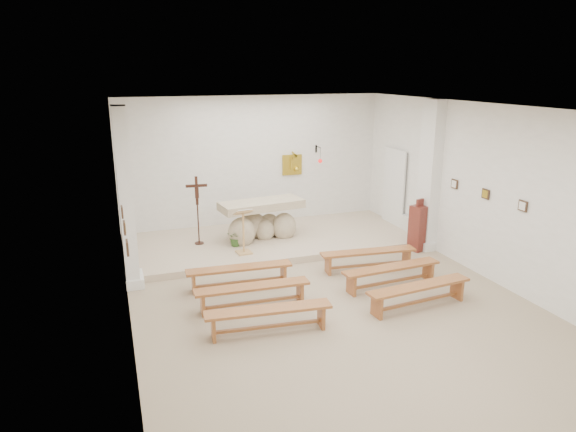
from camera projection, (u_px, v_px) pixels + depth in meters
name	position (u px, v px, depth m)	size (l,w,h in m)	color
ground	(329.00, 301.00, 9.47)	(7.00, 10.00, 0.00)	tan
wall_left	(123.00, 230.00, 7.88)	(0.02, 10.00, 3.50)	white
wall_right	(494.00, 195.00, 10.10)	(0.02, 10.00, 3.50)	white
wall_back	(254.00, 163.00, 13.52)	(7.00, 0.02, 3.50)	white
ceiling	(334.00, 109.00, 8.51)	(7.00, 10.00, 0.02)	silver
sanctuary_platform	(272.00, 240.00, 12.62)	(6.98, 3.00, 0.15)	#BEAB92
pilaster_left	(126.00, 199.00, 9.73)	(0.26, 0.55, 3.50)	white
pilaster_right	(429.00, 176.00, 11.88)	(0.26, 0.55, 3.50)	white
gold_wall_relief	(292.00, 165.00, 13.85)	(0.55, 0.04, 0.55)	gold
sanctuary_lamp	(320.00, 159.00, 13.80)	(0.11, 0.36, 0.44)	black
station_frame_left_front	(127.00, 248.00, 7.17)	(0.03, 0.20, 0.20)	#3A2719
station_frame_left_mid	(124.00, 228.00, 8.08)	(0.03, 0.20, 0.20)	#3A2719
station_frame_left_rear	(122.00, 212.00, 8.98)	(0.03, 0.20, 0.20)	#3A2719
station_frame_right_front	(523.00, 206.00, 9.38)	(0.03, 0.20, 0.20)	#3A2719
station_frame_right_mid	(486.00, 194.00, 10.28)	(0.03, 0.20, 0.20)	#3A2719
station_frame_right_rear	(454.00, 184.00, 11.19)	(0.03, 0.20, 0.20)	#3A2719
radiator_left	(128.00, 260.00, 10.75)	(0.10, 0.85, 0.52)	silver
radiator_right	(411.00, 228.00, 12.94)	(0.10, 0.85, 0.52)	silver
altar	(261.00, 223.00, 12.43)	(2.09, 1.03, 1.03)	#C1B793
lectern	(244.00, 231.00, 11.37)	(0.41, 0.35, 1.06)	tan
crucifix_stand	(197.00, 205.00, 11.90)	(0.49, 0.21, 1.62)	#331910
potted_plant	(236.00, 236.00, 11.96)	(0.41, 0.35, 0.45)	#325B24
donation_pedestal	(418.00, 228.00, 12.03)	(0.41, 0.41, 1.25)	maroon
bench_left_front	(239.00, 272.00, 9.98)	(2.08, 0.45, 0.44)	#A2582F
bench_right_front	(368.00, 255.00, 10.88)	(2.08, 0.53, 0.44)	#A2582F
bench_left_second	(253.00, 291.00, 9.11)	(2.07, 0.42, 0.44)	#A2582F
bench_right_second	(391.00, 271.00, 10.01)	(2.08, 0.46, 0.44)	#A2582F
bench_left_third	(268.00, 314.00, 8.24)	(2.08, 0.53, 0.44)	#A2582F
bench_right_third	(419.00, 291.00, 9.14)	(2.08, 0.52, 0.44)	#A2582F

